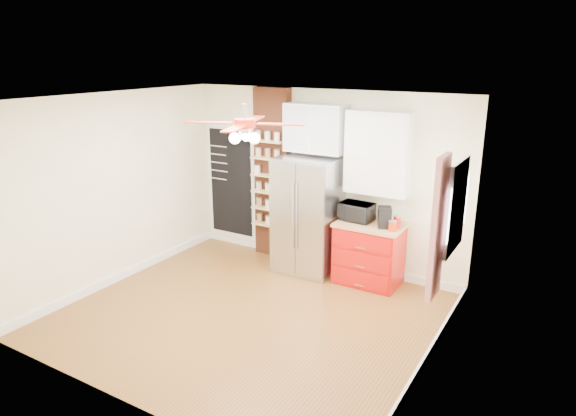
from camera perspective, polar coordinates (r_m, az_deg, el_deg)
The scene contains 21 objects.
floor at distance 6.68m, azimuth -4.30°, elevation -11.77°, with size 4.50×4.50×0.00m, color brown.
ceiling at distance 5.89m, azimuth -4.89°, elevation 11.96°, with size 4.50×4.50×0.00m, color white.
wall_back at distance 7.81m, azimuth 3.90°, elevation 3.15°, with size 4.50×0.02×2.70m, color #FCF7CB.
wall_front at distance 4.77m, azimuth -18.62°, elevation -6.88°, with size 4.50×0.02×2.70m, color #FCF7CB.
wall_left at distance 7.63m, azimuth -18.55°, elevation 1.97°, with size 0.02×4.00×2.70m, color #FCF7CB.
wall_right at distance 5.25m, azimuth 16.01°, elevation -4.42°, with size 0.02×4.00×2.70m, color #FCF7CB.
chalkboard at distance 8.71m, azimuth -6.28°, elevation 2.84°, with size 0.95×0.05×1.95m.
brick_pillar at distance 8.15m, azimuth -1.71°, elevation 3.76°, with size 0.60×0.16×2.70m, color brown.
fridge at distance 7.64m, azimuth 2.23°, elevation -0.83°, with size 0.90×0.70×1.75m, color silver.
upper_glass_cabinet at distance 7.53m, azimuth 3.06°, elevation 8.85°, with size 0.90×0.35×0.70m, color white.
red_cabinet at distance 7.45m, azimuth 8.98°, elevation -4.98°, with size 0.94×0.64×0.90m.
upper_shelf_unit at distance 7.20m, azimuth 10.01°, elevation 6.04°, with size 0.90×0.30×1.15m, color white.
window at distance 6.03m, azimuth 18.23°, elevation 0.14°, with size 0.04×0.75×1.05m, color white.
curtain at distance 5.56m, azimuth 16.35°, elevation -2.18°, with size 0.06×0.40×1.55m, color #AB1626.
ceiling_fan at distance 5.92m, azimuth -4.82°, elevation 9.30°, with size 1.40×1.40×0.44m.
toaster_oven at distance 7.36m, azimuth 7.62°, elevation -0.41°, with size 0.47×0.32×0.26m, color black.
coffee_maker at distance 7.12m, azimuth 10.69°, elevation -1.03°, with size 0.17×0.20×0.29m, color black.
canister_left at distance 7.03m, azimuth 11.53°, elevation -2.01°, with size 0.11×0.11×0.13m, color #AD2D09.
canister_right at distance 7.19m, azimuth 12.02°, elevation -1.53°, with size 0.10×0.10×0.15m, color red.
pantry_jar_oats at distance 8.10m, azimuth -3.42°, elevation 4.29°, with size 0.10×0.10×0.13m, color beige.
pantry_jar_beans at distance 7.93m, azimuth -1.05°, elevation 4.06°, with size 0.09×0.09×0.13m, color olive.
Camera 1 is at (3.41, -4.78, 3.20)m, focal length 32.00 mm.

